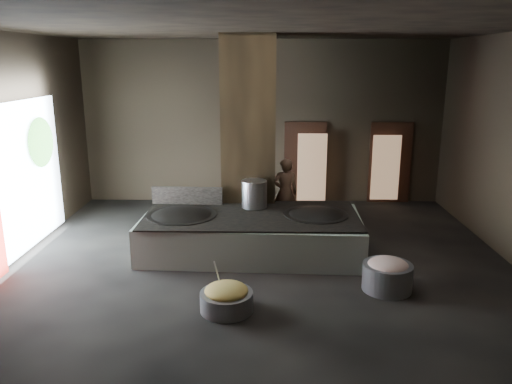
{
  "coord_description": "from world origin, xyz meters",
  "views": [
    {
      "loc": [
        0.09,
        -9.46,
        3.93
      ],
      "look_at": [
        -0.11,
        0.71,
        1.25
      ],
      "focal_mm": 35.0,
      "sensor_mm": 36.0,
      "label": 1
    }
  ],
  "objects_px": {
    "wok_left": "(182,219)",
    "hearth_platform": "(251,234)",
    "veg_basin": "(227,301)",
    "wok_right": "(316,218)",
    "stock_pot": "(254,194)",
    "cook": "(285,192)",
    "meat_basin": "(387,277)"
  },
  "relations": [
    {
      "from": "wok_left",
      "to": "hearth_platform",
      "type": "bearing_deg",
      "value": 1.97
    },
    {
      "from": "veg_basin",
      "to": "wok_right",
      "type": "bearing_deg",
      "value": 57.36
    },
    {
      "from": "wok_right",
      "to": "stock_pot",
      "type": "height_order",
      "value": "stock_pot"
    },
    {
      "from": "cook",
      "to": "hearth_platform",
      "type": "bearing_deg",
      "value": 63.7
    },
    {
      "from": "wok_right",
      "to": "veg_basin",
      "type": "distance_m",
      "value": 3.17
    },
    {
      "from": "veg_basin",
      "to": "meat_basin",
      "type": "bearing_deg",
      "value": 16.47
    },
    {
      "from": "hearth_platform",
      "to": "veg_basin",
      "type": "relative_size",
      "value": 5.25
    },
    {
      "from": "wok_left",
      "to": "veg_basin",
      "type": "xyz_separation_m",
      "value": [
        1.12,
        -2.52,
        -0.59
      ]
    },
    {
      "from": "wok_left",
      "to": "cook",
      "type": "bearing_deg",
      "value": 40.02
    },
    {
      "from": "veg_basin",
      "to": "meat_basin",
      "type": "xyz_separation_m",
      "value": [
        2.78,
        0.82,
        0.08
      ]
    },
    {
      "from": "stock_pot",
      "to": "cook",
      "type": "distance_m",
      "value": 1.48
    },
    {
      "from": "hearth_platform",
      "to": "stock_pot",
      "type": "bearing_deg",
      "value": 87.15
    },
    {
      "from": "wok_left",
      "to": "meat_basin",
      "type": "relative_size",
      "value": 1.64
    },
    {
      "from": "wok_left",
      "to": "wok_right",
      "type": "xyz_separation_m",
      "value": [
        2.8,
        0.1,
        0.0
      ]
    },
    {
      "from": "hearth_platform",
      "to": "stock_pot",
      "type": "relative_size",
      "value": 7.67
    },
    {
      "from": "meat_basin",
      "to": "wok_right",
      "type": "bearing_deg",
      "value": 121.46
    },
    {
      "from": "wok_right",
      "to": "cook",
      "type": "bearing_deg",
      "value": 108.19
    },
    {
      "from": "hearth_platform",
      "to": "wok_right",
      "type": "bearing_deg",
      "value": 4.46
    },
    {
      "from": "wok_right",
      "to": "cook",
      "type": "xyz_separation_m",
      "value": [
        -0.58,
        1.76,
        0.09
      ]
    },
    {
      "from": "stock_pot",
      "to": "cook",
      "type": "relative_size",
      "value": 0.35
    },
    {
      "from": "stock_pot",
      "to": "veg_basin",
      "type": "bearing_deg",
      "value": -96.91
    },
    {
      "from": "hearth_platform",
      "to": "veg_basin",
      "type": "height_order",
      "value": "hearth_platform"
    },
    {
      "from": "wok_left",
      "to": "cook",
      "type": "xyz_separation_m",
      "value": [
        2.22,
        1.86,
        0.09
      ]
    },
    {
      "from": "wok_left",
      "to": "veg_basin",
      "type": "relative_size",
      "value": 1.66
    },
    {
      "from": "wok_right",
      "to": "meat_basin",
      "type": "relative_size",
      "value": 1.52
    },
    {
      "from": "hearth_platform",
      "to": "veg_basin",
      "type": "distance_m",
      "value": 2.6
    },
    {
      "from": "hearth_platform",
      "to": "wok_right",
      "type": "relative_size",
      "value": 3.41
    },
    {
      "from": "cook",
      "to": "wok_left",
      "type": "bearing_deg",
      "value": 36.72
    },
    {
      "from": "hearth_platform",
      "to": "cook",
      "type": "bearing_deg",
      "value": 69.35
    },
    {
      "from": "cook",
      "to": "veg_basin",
      "type": "distance_m",
      "value": 4.57
    },
    {
      "from": "stock_pot",
      "to": "wok_right",
      "type": "bearing_deg",
      "value": -21.04
    },
    {
      "from": "veg_basin",
      "to": "stock_pot",
      "type": "bearing_deg",
      "value": 83.09
    }
  ]
}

